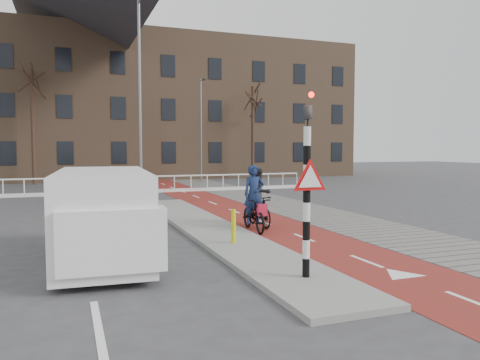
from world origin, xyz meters
name	(u,v)px	position (x,y,z in m)	size (l,w,h in m)	color
ground	(288,257)	(0.00, 0.00, 0.00)	(120.00, 120.00, 0.00)	#38383A
bike_lane	(219,205)	(1.50, 10.00, 0.01)	(2.50, 60.00, 0.01)	maroon
sidewalk	(276,203)	(4.30, 10.00, 0.01)	(3.00, 60.00, 0.01)	slate
curb_island	(211,229)	(-0.70, 4.00, 0.06)	(1.80, 16.00, 0.12)	gray
traffic_signal	(307,180)	(-0.60, -2.02, 1.99)	(0.80, 0.80, 3.68)	black
bollard	(234,226)	(-0.84, 1.48, 0.56)	(0.12, 0.12, 0.88)	#CDC80B
cyclist_near	(254,209)	(0.55, 3.50, 0.70)	(0.83, 2.03, 2.05)	black
cyclist_far	(259,203)	(1.00, 4.18, 0.80)	(0.83, 1.79, 1.92)	black
van	(103,214)	(-4.12, 1.09, 1.10)	(2.25, 4.95, 2.08)	white
railing	(65,190)	(-5.00, 17.00, 0.31)	(28.00, 0.10, 0.99)	silver
townhouse_row	(88,86)	(-3.00, 32.00, 7.81)	(46.00, 10.00, 15.90)	#7F6047
tree_mid	(33,126)	(-7.03, 25.84, 4.06)	(0.25, 0.25, 8.13)	black
tree_right	(253,133)	(9.34, 25.45, 3.76)	(0.25, 0.25, 7.51)	black
streetlight_near	(140,106)	(-1.85, 10.65, 4.41)	(0.12, 0.12, 8.81)	slate
streetlight_right	(201,131)	(4.83, 24.82, 3.88)	(0.12, 0.12, 7.77)	slate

